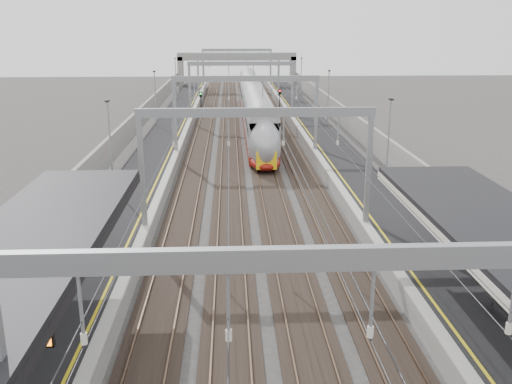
{
  "coord_description": "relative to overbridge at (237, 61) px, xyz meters",
  "views": [
    {
      "loc": [
        -1.41,
        -8.62,
        11.9
      ],
      "look_at": [
        0.0,
        22.21,
        2.81
      ],
      "focal_mm": 40.0,
      "sensor_mm": 36.0,
      "label": 1
    }
  ],
  "objects": [
    {
      "name": "platform_left",
      "position": [
        -8.0,
        -55.0,
        -4.81
      ],
      "size": [
        4.0,
        120.0,
        1.0
      ],
      "primitive_type": "cube",
      "color": "black",
      "rests_on": "ground"
    },
    {
      "name": "tracks",
      "position": [
        0.0,
        -55.0,
        -5.26
      ],
      "size": [
        11.4,
        140.0,
        0.2
      ],
      "color": "black",
      "rests_on": "ground"
    },
    {
      "name": "overhead_line",
      "position": [
        0.0,
        -48.38,
        0.83
      ],
      "size": [
        13.0,
        140.0,
        6.6
      ],
      "color": "gray",
      "rests_on": "platform_left"
    },
    {
      "name": "bench",
      "position": [
        9.16,
        -88.97,
        -3.82
      ],
      "size": [
        0.49,
        1.61,
        0.82
      ],
      "color": "black",
      "rests_on": "platform_right"
    },
    {
      "name": "train",
      "position": [
        1.5,
        -41.09,
        -3.24
      ],
      "size": [
        2.67,
        48.57,
        4.22
      ],
      "color": "maroon",
      "rests_on": "ground"
    },
    {
      "name": "overbridge",
      "position": [
        0.0,
        0.0,
        0.0
      ],
      "size": [
        22.0,
        2.2,
        6.9
      ],
      "color": "slate",
      "rests_on": "ground"
    },
    {
      "name": "platform_right",
      "position": [
        8.0,
        -55.0,
        -4.81
      ],
      "size": [
        4.0,
        120.0,
        1.0
      ],
      "primitive_type": "cube",
      "color": "black",
      "rests_on": "ground"
    },
    {
      "name": "wall_right",
      "position": [
        11.2,
        -55.0,
        -3.71
      ],
      "size": [
        0.3,
        120.0,
        3.2
      ],
      "primitive_type": "cube",
      "color": "slate",
      "rests_on": "ground"
    },
    {
      "name": "signal_red_near",
      "position": [
        3.2,
        -35.24,
        -2.89
      ],
      "size": [
        0.32,
        0.32,
        3.48
      ],
      "color": "black",
      "rests_on": "ground"
    },
    {
      "name": "signal_red_far",
      "position": [
        5.4,
        -30.79,
        -2.89
      ],
      "size": [
        0.32,
        0.32,
        3.48
      ],
      "color": "black",
      "rests_on": "ground"
    },
    {
      "name": "signal_green",
      "position": [
        -5.2,
        -33.48,
        -2.89
      ],
      "size": [
        0.32,
        0.32,
        3.48
      ],
      "color": "black",
      "rests_on": "ground"
    },
    {
      "name": "wall_left",
      "position": [
        -11.2,
        -55.0,
        -3.71
      ],
      "size": [
        0.3,
        120.0,
        3.2
      ],
      "primitive_type": "cube",
      "color": "slate",
      "rests_on": "ground"
    }
  ]
}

